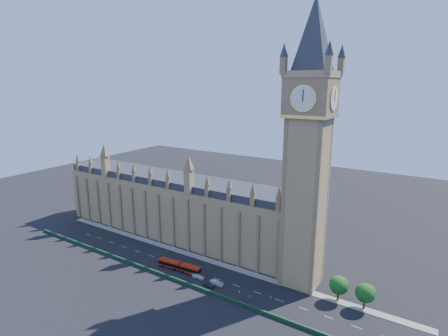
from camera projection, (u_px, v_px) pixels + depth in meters
The scene contains 15 objects.
ground at pixel (191, 270), 131.50m from camera, with size 400.00×400.00×0.00m, color black.
palace_westminster at pixel (176, 206), 159.30m from camera, with size 120.00×20.00×28.00m.
elizabeth_tower at pixel (309, 128), 110.62m from camera, with size 20.59×20.59×105.00m.
bridge_parapet at pixel (175, 279), 123.95m from camera, with size 160.00×0.60×1.20m, color #1E4C2D.
kerb_north at pixel (205, 259), 139.31m from camera, with size 160.00×3.00×0.16m, color gray.
tree_east_near at pixel (340, 285), 111.49m from camera, with size 6.00×6.00×8.50m.
tree_east_far at pixel (366, 293), 107.35m from camera, with size 6.00×6.00×8.50m.
red_bus at pixel (179, 266), 130.80m from camera, with size 17.76×4.03×2.99m.
car_grey at pixel (209, 284), 120.51m from camera, with size 1.77×4.39×1.50m, color #3E3F45.
car_silver at pixel (216, 283), 121.29m from camera, with size 1.74×5.00×1.65m, color #AFB2B7.
car_white at pixel (198, 276), 125.52m from camera, with size 2.06×5.07×1.47m, color silver.
cone_a at pixel (239, 292), 117.00m from camera, with size 0.55×0.55×0.74m.
cone_b at pixel (223, 282), 123.00m from camera, with size 0.44×0.44×0.63m.
cone_c at pixel (250, 296), 114.51m from camera, with size 0.45×0.45×0.66m.
cone_d at pixel (271, 297), 114.01m from camera, with size 0.60×0.60×0.72m.
Camera 1 is at (73.86, -93.98, 68.10)m, focal length 28.00 mm.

